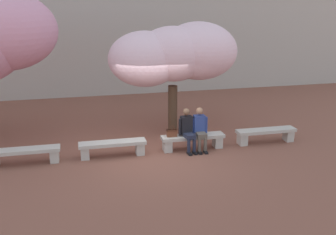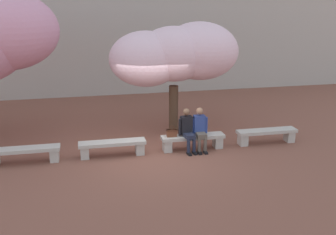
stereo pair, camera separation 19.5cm
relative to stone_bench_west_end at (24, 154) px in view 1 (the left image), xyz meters
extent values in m
plane|color=brown|center=(3.65, 0.00, -0.31)|extent=(100.00, 100.00, 0.00)
cube|color=#BCB7AD|center=(0.00, 0.00, 0.09)|extent=(1.94, 0.45, 0.10)
cube|color=#BCB7AD|center=(0.80, -0.01, -0.13)|extent=(0.24, 0.34, 0.35)
cube|color=#BCB7AD|center=(2.43, 0.00, 0.09)|extent=(1.94, 0.45, 0.10)
cube|color=#BCB7AD|center=(1.64, 0.01, -0.13)|extent=(0.24, 0.34, 0.35)
cube|color=#BCB7AD|center=(3.23, -0.01, -0.13)|extent=(0.24, 0.34, 0.35)
cube|color=#BCB7AD|center=(4.86, 0.00, 0.09)|extent=(1.94, 0.45, 0.10)
cube|color=#BCB7AD|center=(4.07, 0.01, -0.13)|extent=(0.24, 0.34, 0.35)
cube|color=#BCB7AD|center=(5.66, -0.01, -0.13)|extent=(0.24, 0.34, 0.35)
cube|color=#BCB7AD|center=(7.30, 0.00, 0.09)|extent=(1.94, 0.45, 0.10)
cube|color=#BCB7AD|center=(6.50, 0.01, -0.13)|extent=(0.24, 0.34, 0.35)
cube|color=#BCB7AD|center=(8.09, -0.01, -0.13)|extent=(0.24, 0.34, 0.35)
cube|color=black|center=(4.63, -0.43, -0.28)|extent=(0.13, 0.23, 0.06)
cylinder|color=#23283D|center=(4.62, -0.37, -0.07)|extent=(0.10, 0.10, 0.42)
cube|color=black|center=(4.81, -0.40, -0.28)|extent=(0.13, 0.23, 0.06)
cylinder|color=#23283D|center=(4.80, -0.34, -0.07)|extent=(0.10, 0.10, 0.42)
cube|color=#23283D|center=(4.69, -0.18, 0.20)|extent=(0.33, 0.43, 0.12)
cube|color=black|center=(4.66, 0.04, 0.47)|extent=(0.37, 0.26, 0.54)
sphere|color=brown|center=(4.66, 0.04, 0.88)|extent=(0.21, 0.21, 0.21)
cylinder|color=black|center=(4.45, -0.01, 0.43)|extent=(0.09, 0.09, 0.50)
cylinder|color=black|center=(4.87, 0.05, 0.43)|extent=(0.09, 0.09, 0.50)
cube|color=black|center=(4.96, -0.42, -0.28)|extent=(0.11, 0.22, 0.06)
cylinder|color=brown|center=(4.96, -0.36, -0.07)|extent=(0.10, 0.10, 0.42)
cube|color=black|center=(5.14, -0.42, -0.28)|extent=(0.11, 0.22, 0.06)
cylinder|color=brown|center=(5.14, -0.36, -0.07)|extent=(0.10, 0.10, 0.42)
cube|color=brown|center=(5.06, -0.18, 0.20)|extent=(0.30, 0.41, 0.12)
cube|color=#2D4289|center=(5.07, 0.04, 0.47)|extent=(0.35, 0.23, 0.54)
sphere|color=#A37556|center=(5.07, 0.04, 0.88)|extent=(0.21, 0.21, 0.21)
cylinder|color=#2D4289|center=(4.86, 0.03, 0.43)|extent=(0.09, 0.09, 0.50)
cylinder|color=#2D4289|center=(5.28, 0.01, 0.43)|extent=(0.09, 0.09, 0.50)
cube|color=brown|center=(4.21, 0.02, 0.25)|extent=(0.30, 0.14, 0.22)
cube|color=#552C1C|center=(4.21, 0.02, 0.34)|extent=(0.30, 0.15, 0.04)
torus|color=#4A2718|center=(4.21, 0.02, 0.41)|extent=(0.14, 0.02, 0.14)
cylinder|color=#473323|center=(4.71, 1.85, 0.49)|extent=(0.32, 0.32, 1.60)
ellipsoid|color=#F4CCDB|center=(4.71, 1.85, 2.38)|extent=(2.41, 2.41, 1.81)
ellipsoid|color=#F4CCDB|center=(3.78, 1.91, 2.23)|extent=(2.42, 2.46, 1.81)
ellipsoid|color=#F4CCDB|center=(5.63, 2.00, 2.43)|extent=(2.58, 2.83, 1.94)
ellipsoid|color=pink|center=(-0.55, 2.58, 3.15)|extent=(3.30, 2.98, 2.47)
camera|label=1|loc=(1.45, -10.75, 4.01)|focal=42.00mm
camera|label=2|loc=(1.64, -10.79, 4.01)|focal=42.00mm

